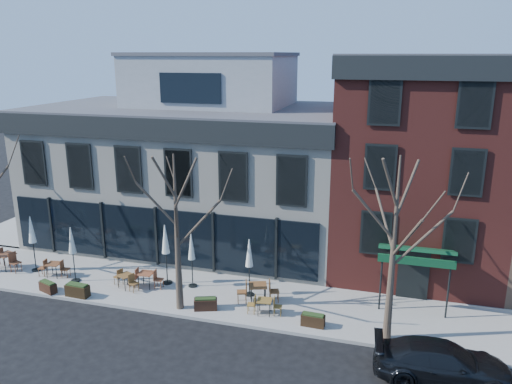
# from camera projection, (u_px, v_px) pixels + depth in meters

# --- Properties ---
(ground) EXTENTS (120.00, 120.00, 0.00)m
(ground) POSITION_uv_depth(u_px,v_px,m) (159.00, 269.00, 26.86)
(ground) COLOR black
(ground) RESTS_ON ground
(sidewalk_front) EXTENTS (33.50, 4.70, 0.15)m
(sidewalk_front) POSITION_uv_depth(u_px,v_px,m) (200.00, 293.00, 23.99)
(sidewalk_front) COLOR gray
(sidewalk_front) RESTS_ON ground
(sidewalk_side) EXTENTS (4.50, 12.00, 0.15)m
(sidewalk_side) POSITION_uv_depth(u_px,v_px,m) (54.00, 216.00, 35.38)
(sidewalk_side) COLOR gray
(sidewalk_side) RESTS_ON ground
(corner_building) EXTENTS (18.39, 10.39, 11.10)m
(corner_building) POSITION_uv_depth(u_px,v_px,m) (194.00, 164.00, 30.28)
(corner_building) COLOR silver
(corner_building) RESTS_ON ground
(red_brick_building) EXTENTS (8.20, 11.78, 11.18)m
(red_brick_building) POSITION_uv_depth(u_px,v_px,m) (418.00, 162.00, 26.53)
(red_brick_building) COLOR maroon
(red_brick_building) RESTS_ON ground
(tree_mid) EXTENTS (3.50, 3.55, 7.04)m
(tree_mid) POSITION_uv_depth(u_px,v_px,m) (177.00, 232.00, 21.44)
(tree_mid) COLOR #382B21
(tree_mid) RESTS_ON sidewalk_front
(tree_right) EXTENTS (3.72, 3.77, 7.48)m
(tree_right) POSITION_uv_depth(u_px,v_px,m) (394.00, 248.00, 18.99)
(tree_right) COLOR #382B21
(tree_right) RESTS_ON sidewalk_front
(parked_sedan) EXTENTS (4.90, 2.29, 1.38)m
(parked_sedan) POSITION_uv_depth(u_px,v_px,m) (443.00, 362.00, 17.53)
(parked_sedan) COLOR black
(parked_sedan) RESTS_ON ground
(cafe_set_0) EXTENTS (2.03, 0.96, 1.04)m
(cafe_set_0) POSITION_uv_depth(u_px,v_px,m) (6.00, 259.00, 26.33)
(cafe_set_0) COLOR brown
(cafe_set_0) RESTS_ON sidewalk_front
(cafe_set_1) EXTENTS (1.70, 0.75, 0.88)m
(cafe_set_1) POSITION_uv_depth(u_px,v_px,m) (54.00, 268.00, 25.47)
(cafe_set_1) COLOR brown
(cafe_set_1) RESTS_ON sidewalk_front
(cafe_set_2) EXTENTS (1.64, 0.99, 0.85)m
(cafe_set_2) POSITION_uv_depth(u_px,v_px,m) (126.00, 280.00, 24.21)
(cafe_set_2) COLOR brown
(cafe_set_2) RESTS_ON sidewalk_front
(cafe_set_3) EXTENTS (1.76, 0.75, 0.92)m
(cafe_set_3) POSITION_uv_depth(u_px,v_px,m) (146.00, 278.00, 24.30)
(cafe_set_3) COLOR brown
(cafe_set_3) RESTS_ON sidewalk_front
(cafe_set_4) EXTENTS (1.59, 0.69, 0.82)m
(cafe_set_4) POSITION_uv_depth(u_px,v_px,m) (264.00, 305.00, 21.77)
(cafe_set_4) COLOR brown
(cafe_set_4) RESTS_ON sidewalk_front
(cafe_set_5) EXTENTS (2.03, 1.12, 1.05)m
(cafe_set_5) POSITION_uv_depth(u_px,v_px,m) (258.00, 291.00, 22.82)
(cafe_set_5) COLOR brown
(cafe_set_5) RESTS_ON sidewalk_front
(umbrella_0) EXTENTS (0.48, 0.48, 3.00)m
(umbrella_0) POSITION_uv_depth(u_px,v_px,m) (32.00, 233.00, 25.72)
(umbrella_0) COLOR black
(umbrella_0) RESTS_ON sidewalk_front
(umbrella_1) EXTENTS (0.46, 0.46, 2.86)m
(umbrella_1) POSITION_uv_depth(u_px,v_px,m) (72.00, 243.00, 24.52)
(umbrella_1) COLOR black
(umbrella_1) RESTS_ON sidewalk_front
(umbrella_2) EXTENTS (0.49, 0.49, 3.06)m
(umbrella_2) POSITION_uv_depth(u_px,v_px,m) (165.00, 242.00, 24.25)
(umbrella_2) COLOR black
(umbrella_2) RESTS_ON sidewalk_front
(umbrella_3) EXTENTS (0.44, 0.44, 2.73)m
(umbrella_3) POSITION_uv_depth(u_px,v_px,m) (191.00, 250.00, 23.98)
(umbrella_3) COLOR black
(umbrella_3) RESTS_ON sidewalk_front
(umbrella_4) EXTENTS (0.45, 0.45, 2.80)m
(umbrella_4) POSITION_uv_depth(u_px,v_px,m) (249.00, 256.00, 23.08)
(umbrella_4) COLOR black
(umbrella_4) RESTS_ON sidewalk_front
(planter_0) EXTENTS (1.02, 0.67, 0.53)m
(planter_0) POSITION_uv_depth(u_px,v_px,m) (48.00, 287.00, 23.85)
(planter_0) COLOR black
(planter_0) RESTS_ON sidewalk_front
(planter_1) EXTENTS (1.14, 0.50, 0.63)m
(planter_1) POSITION_uv_depth(u_px,v_px,m) (77.00, 290.00, 23.41)
(planter_1) COLOR black
(planter_1) RESTS_ON sidewalk_front
(planter_2) EXTENTS (1.09, 0.72, 0.57)m
(planter_2) POSITION_uv_depth(u_px,v_px,m) (206.00, 304.00, 22.19)
(planter_2) COLOR black
(planter_2) RESTS_ON sidewalk_front
(planter_3) EXTENTS (1.00, 0.44, 0.55)m
(planter_3) POSITION_uv_depth(u_px,v_px,m) (313.00, 320.00, 20.86)
(planter_3) COLOR black
(planter_3) RESTS_ON sidewalk_front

